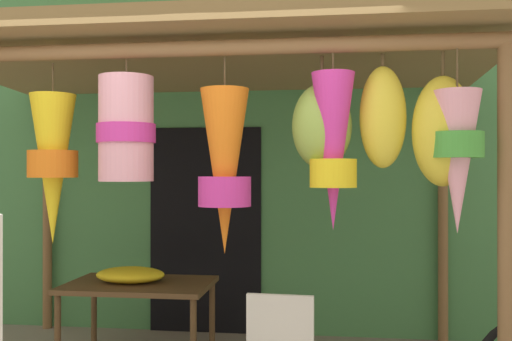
% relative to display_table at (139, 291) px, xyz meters
% --- Properties ---
extents(shop_facade, '(11.28, 0.29, 4.54)m').
position_rel_display_table_xyz_m(shop_facade, '(0.70, 1.13, 1.67)').
color(shop_facade, '#47844C').
rests_on(shop_facade, ground_plane).
extents(market_stall_canopy, '(4.34, 2.41, 2.58)m').
position_rel_display_table_xyz_m(market_stall_canopy, '(0.73, -0.34, 1.55)').
color(market_stall_canopy, brown).
rests_on(market_stall_canopy, ground_plane).
extents(display_table, '(1.17, 0.78, 0.67)m').
position_rel_display_table_xyz_m(display_table, '(0.00, 0.00, 0.00)').
color(display_table, brown).
rests_on(display_table, ground_plane).
extents(flower_heap_on_table, '(0.56, 0.40, 0.12)m').
position_rel_display_table_xyz_m(flower_heap_on_table, '(-0.06, -0.02, 0.13)').
color(flower_heap_on_table, yellow).
rests_on(flower_heap_on_table, display_table).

